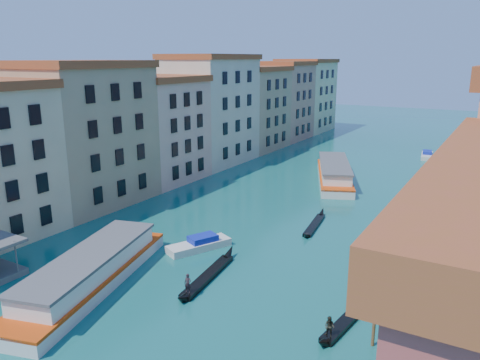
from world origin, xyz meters
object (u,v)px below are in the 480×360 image
(gondola_right, at_px, (348,317))
(gondola_fore, at_px, (208,274))
(vaporetto_far, at_px, (334,172))
(vaporetto_near, at_px, (91,272))

(gondola_right, bearing_deg, gondola_fore, -175.55)
(vaporetto_far, distance_m, gondola_fore, 41.07)
(vaporetto_near, distance_m, gondola_fore, 10.74)
(gondola_fore, bearing_deg, gondola_right, -10.44)
(vaporetto_near, relative_size, gondola_right, 1.97)
(vaporetto_near, height_order, gondola_right, vaporetto_near)
(vaporetto_far, bearing_deg, gondola_right, -91.79)
(vaporetto_near, distance_m, vaporetto_far, 48.10)
(vaporetto_near, bearing_deg, gondola_right, -0.51)
(vaporetto_near, relative_size, vaporetto_far, 0.99)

